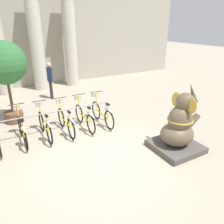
{
  "coord_description": "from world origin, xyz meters",
  "views": [
    {
      "loc": [
        -2.4,
        -4.86,
        3.51
      ],
      "look_at": [
        0.58,
        0.46,
        1.0
      ],
      "focal_mm": 35.0,
      "sensor_mm": 36.0,
      "label": 1
    }
  ],
  "objects_px": {
    "bicycle_1": "(22,129)",
    "potted_tree": "(5,66)",
    "bicycle_4": "(84,116)",
    "elephant_statue": "(179,128)",
    "bicycle_3": "(65,121)",
    "bicycle_2": "(45,125)",
    "person_pedestrian": "(50,77)",
    "bicycle_5": "(102,113)"
  },
  "relations": [
    {
      "from": "bicycle_1",
      "to": "bicycle_5",
      "type": "relative_size",
      "value": 1.0
    },
    {
      "from": "bicycle_3",
      "to": "bicycle_4",
      "type": "bearing_deg",
      "value": 2.01
    },
    {
      "from": "bicycle_1",
      "to": "bicycle_3",
      "type": "xyz_separation_m",
      "value": [
        1.4,
        -0.05,
        0.0
      ]
    },
    {
      "from": "potted_tree",
      "to": "person_pedestrian",
      "type": "bearing_deg",
      "value": 46.43
    },
    {
      "from": "potted_tree",
      "to": "bicycle_4",
      "type": "bearing_deg",
      "value": -38.82
    },
    {
      "from": "bicycle_1",
      "to": "bicycle_5",
      "type": "bearing_deg",
      "value": -0.61
    },
    {
      "from": "bicycle_2",
      "to": "person_pedestrian",
      "type": "distance_m",
      "value": 4.06
    },
    {
      "from": "bicycle_2",
      "to": "bicycle_3",
      "type": "xyz_separation_m",
      "value": [
        0.7,
        -0.02,
        0.0
      ]
    },
    {
      "from": "elephant_statue",
      "to": "potted_tree",
      "type": "bearing_deg",
      "value": 131.93
    },
    {
      "from": "bicycle_4",
      "to": "elephant_statue",
      "type": "xyz_separation_m",
      "value": [
        1.83,
        -2.7,
        0.26
      ]
    },
    {
      "from": "bicycle_3",
      "to": "bicycle_4",
      "type": "relative_size",
      "value": 1.0
    },
    {
      "from": "elephant_statue",
      "to": "potted_tree",
      "type": "distance_m",
      "value": 6.13
    },
    {
      "from": "bicycle_1",
      "to": "potted_tree",
      "type": "bearing_deg",
      "value": 91.88
    },
    {
      "from": "bicycle_3",
      "to": "person_pedestrian",
      "type": "relative_size",
      "value": 0.99
    },
    {
      "from": "bicycle_3",
      "to": "person_pedestrian",
      "type": "distance_m",
      "value": 3.93
    },
    {
      "from": "bicycle_5",
      "to": "person_pedestrian",
      "type": "xyz_separation_m",
      "value": [
        -0.87,
        3.82,
        0.66
      ]
    },
    {
      "from": "bicycle_1",
      "to": "elephant_statue",
      "type": "xyz_separation_m",
      "value": [
        3.93,
        -2.73,
        0.26
      ]
    },
    {
      "from": "bicycle_1",
      "to": "person_pedestrian",
      "type": "height_order",
      "value": "person_pedestrian"
    },
    {
      "from": "bicycle_2",
      "to": "bicycle_3",
      "type": "relative_size",
      "value": 1.0
    },
    {
      "from": "bicycle_2",
      "to": "bicycle_4",
      "type": "distance_m",
      "value": 1.4
    },
    {
      "from": "bicycle_3",
      "to": "bicycle_5",
      "type": "bearing_deg",
      "value": 0.85
    },
    {
      "from": "bicycle_2",
      "to": "person_pedestrian",
      "type": "bearing_deg",
      "value": 72.16
    },
    {
      "from": "elephant_statue",
      "to": "bicycle_2",
      "type": "bearing_deg",
      "value": 140.08
    },
    {
      "from": "bicycle_4",
      "to": "person_pedestrian",
      "type": "distance_m",
      "value": 3.87
    },
    {
      "from": "person_pedestrian",
      "to": "bicycle_1",
      "type": "bearing_deg",
      "value": -116.96
    },
    {
      "from": "elephant_statue",
      "to": "potted_tree",
      "type": "height_order",
      "value": "potted_tree"
    },
    {
      "from": "bicycle_3",
      "to": "elephant_statue",
      "type": "height_order",
      "value": "elephant_statue"
    },
    {
      "from": "bicycle_4",
      "to": "bicycle_5",
      "type": "distance_m",
      "value": 0.7
    },
    {
      "from": "bicycle_1",
      "to": "bicycle_4",
      "type": "xyz_separation_m",
      "value": [
        2.09,
        -0.03,
        0.0
      ]
    },
    {
      "from": "bicycle_4",
      "to": "elephant_statue",
      "type": "height_order",
      "value": "elephant_statue"
    },
    {
      "from": "bicycle_2",
      "to": "potted_tree",
      "type": "distance_m",
      "value": 2.54
    },
    {
      "from": "potted_tree",
      "to": "elephant_statue",
      "type": "bearing_deg",
      "value": -48.07
    },
    {
      "from": "bicycle_1",
      "to": "potted_tree",
      "type": "relative_size",
      "value": 0.59
    },
    {
      "from": "person_pedestrian",
      "to": "bicycle_2",
      "type": "bearing_deg",
      "value": -107.84
    },
    {
      "from": "bicycle_1",
      "to": "person_pedestrian",
      "type": "distance_m",
      "value": 4.3
    },
    {
      "from": "bicycle_4",
      "to": "person_pedestrian",
      "type": "xyz_separation_m",
      "value": [
        -0.17,
        3.81,
        0.66
      ]
    },
    {
      "from": "person_pedestrian",
      "to": "bicycle_4",
      "type": "bearing_deg",
      "value": -87.49
    },
    {
      "from": "bicycle_4",
      "to": "bicycle_2",
      "type": "bearing_deg",
      "value": -179.89
    },
    {
      "from": "bicycle_1",
      "to": "potted_tree",
      "type": "distance_m",
      "value": 2.41
    },
    {
      "from": "bicycle_4",
      "to": "potted_tree",
      "type": "distance_m",
      "value": 3.24
    },
    {
      "from": "bicycle_1",
      "to": "elephant_statue",
      "type": "bearing_deg",
      "value": -34.8
    },
    {
      "from": "bicycle_1",
      "to": "potted_tree",
      "type": "xyz_separation_m",
      "value": [
        -0.06,
        1.7,
        1.7
      ]
    }
  ]
}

